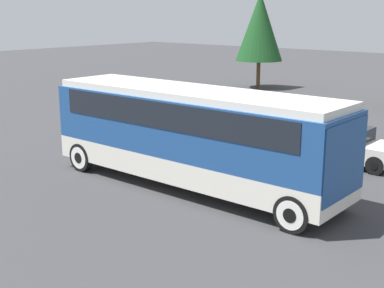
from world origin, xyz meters
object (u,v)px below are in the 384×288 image
parked_car_near (308,121)px  parked_car_far (202,119)px  tour_bus (194,130)px  parked_car_mid (343,144)px

parked_car_near → parked_car_far: parked_car_near is taller
parked_car_far → parked_car_near: bearing=33.3°
tour_bus → parked_car_mid: bearing=68.8°
parked_car_near → parked_car_mid: (3.03, -2.96, -0.03)m
parked_car_near → parked_car_mid: size_ratio=1.08×
parked_car_far → tour_bus: bearing=-52.8°
parked_car_far → parked_car_mid: bearing=-2.7°
parked_car_near → parked_car_far: bearing=-146.7°
parked_car_mid → parked_car_far: bearing=177.3°
tour_bus → parked_car_near: (-0.74, 8.87, -1.20)m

